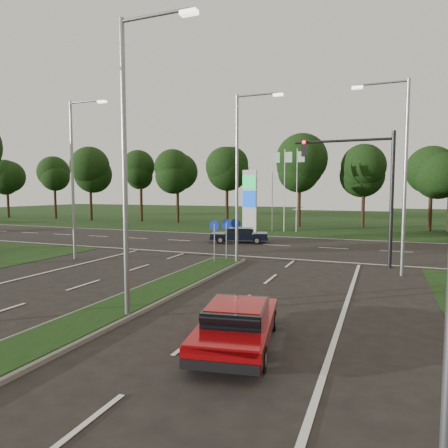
% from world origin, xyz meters
% --- Properties ---
extents(verge_far, '(160.00, 50.00, 0.02)m').
position_xyz_m(verge_far, '(0.00, 55.00, 0.00)').
color(verge_far, black).
rests_on(verge_far, ground).
extents(cross_road, '(160.00, 12.00, 0.02)m').
position_xyz_m(cross_road, '(0.00, 24.00, 0.00)').
color(cross_road, black).
rests_on(cross_road, ground).
extents(median_kerb, '(2.00, 26.00, 0.12)m').
position_xyz_m(median_kerb, '(0.00, 4.00, 0.06)').
color(median_kerb, slate).
rests_on(median_kerb, ground).
extents(streetlight_median_near, '(2.53, 0.22, 9.00)m').
position_xyz_m(streetlight_median_near, '(1.00, 6.00, 5.08)').
color(streetlight_median_near, gray).
rests_on(streetlight_median_near, ground).
extents(streetlight_median_far, '(2.53, 0.22, 9.00)m').
position_xyz_m(streetlight_median_far, '(1.00, 16.00, 5.08)').
color(streetlight_median_far, gray).
rests_on(streetlight_median_far, ground).
extents(streetlight_left_far, '(2.53, 0.22, 9.00)m').
position_xyz_m(streetlight_left_far, '(-8.30, 14.00, 5.08)').
color(streetlight_left_far, gray).
rests_on(streetlight_left_far, ground).
extents(streetlight_right_far, '(2.53, 0.22, 9.00)m').
position_xyz_m(streetlight_right_far, '(8.80, 16.00, 5.08)').
color(streetlight_right_far, gray).
rests_on(streetlight_right_far, ground).
extents(streetlight_right_near, '(2.53, 0.22, 9.00)m').
position_xyz_m(streetlight_right_near, '(8.80, 2.00, 5.08)').
color(streetlight_right_near, gray).
rests_on(streetlight_right_near, ground).
extents(traffic_signal, '(5.10, 0.42, 7.00)m').
position_xyz_m(traffic_signal, '(7.19, 18.00, 4.65)').
color(traffic_signal, black).
rests_on(traffic_signal, ground).
extents(median_signs, '(1.16, 1.76, 2.38)m').
position_xyz_m(median_signs, '(0.00, 16.40, 1.71)').
color(median_signs, gray).
rests_on(median_signs, ground).
extents(gas_pylon, '(5.80, 1.26, 8.00)m').
position_xyz_m(gas_pylon, '(-3.79, 33.05, 3.20)').
color(gas_pylon, silver).
rests_on(gas_pylon, ground).
extents(treeline_far, '(6.00, 6.00, 9.90)m').
position_xyz_m(treeline_far, '(0.10, 39.93, 6.83)').
color(treeline_far, black).
rests_on(treeline_far, ground).
extents(red_sedan, '(2.38, 4.38, 1.14)m').
position_xyz_m(red_sedan, '(4.74, 5.10, 0.61)').
color(red_sedan, '#95080B').
rests_on(red_sedan, ground).
extents(navy_sedan, '(4.56, 2.81, 1.17)m').
position_xyz_m(navy_sedan, '(-2.00, 24.38, 0.63)').
color(navy_sedan, black).
rests_on(navy_sedan, ground).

